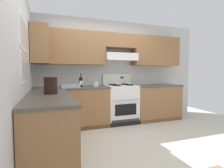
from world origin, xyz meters
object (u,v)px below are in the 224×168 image
wine_bottle (81,81)px  bowl (70,86)px  bucket (51,85)px  stove (121,103)px  paper_towel_roll (96,84)px

wine_bottle → bowl: 0.29m
bowl → bucket: bearing=-112.4°
stove → bucket: stove is taller
wine_bottle → paper_towel_roll: (0.36, 0.06, -0.07)m
wine_bottle → bowl: wine_bottle is taller
stove → wine_bottle: wine_bottle is taller
bowl → bucket: 1.09m
stove → bucket: (-1.65, -1.11, 0.57)m
bucket → stove: bearing=34.0°
bowl → paper_towel_roll: (0.61, 0.17, 0.03)m
bucket → wine_bottle: bearing=59.2°
wine_bottle → bowl: bearing=-157.0°
bowl → bucket: size_ratio=1.53×
stove → paper_towel_roll: stove is taller
stove → wine_bottle: size_ratio=3.80×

